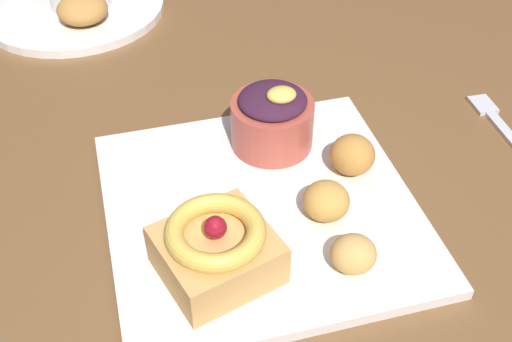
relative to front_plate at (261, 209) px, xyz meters
name	(u,v)px	position (x,y,z in m)	size (l,w,h in m)	color
dining_table	(229,209)	(-0.01, 0.09, -0.08)	(1.50, 1.13, 0.73)	brown
front_plate	(261,209)	(0.00, 0.00, 0.00)	(0.30, 0.30, 0.01)	white
cake_slice	(216,249)	(-0.06, -0.07, 0.04)	(0.12, 0.11, 0.07)	tan
berry_ramekin	(274,121)	(0.04, 0.09, 0.04)	(0.09, 0.09, 0.08)	#B24C3D
fritter_front	(326,201)	(0.06, -0.03, 0.02)	(0.05, 0.05, 0.04)	gold
fritter_middle	(353,254)	(0.06, -0.10, 0.02)	(0.04, 0.04, 0.03)	tan
fritter_back	(352,155)	(0.11, 0.03, 0.03)	(0.05, 0.05, 0.04)	#BC7F38
back_plate	(74,8)	(-0.16, 0.48, 0.00)	(0.27, 0.27, 0.01)	white
back_pastry	(82,9)	(-0.14, 0.42, 0.02)	(0.07, 0.07, 0.04)	#B77F3D
fork	(497,122)	(0.31, 0.07, 0.00)	(0.03, 0.13, 0.00)	silver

